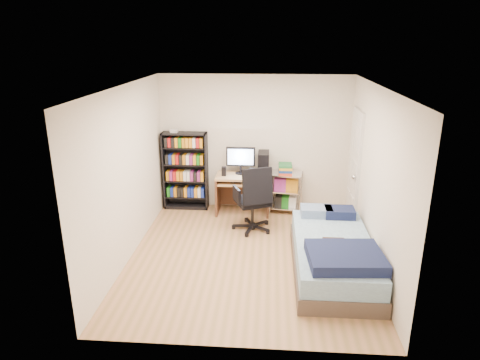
# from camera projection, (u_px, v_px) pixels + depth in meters

# --- Properties ---
(room) EXTENTS (3.58, 4.08, 2.58)m
(room) POSITION_uv_depth(u_px,v_px,m) (249.00, 177.00, 6.02)
(room) COLOR tan
(room) RESTS_ON ground
(media_shelf) EXTENTS (0.82, 0.27, 1.53)m
(media_shelf) POSITION_uv_depth(u_px,v_px,m) (186.00, 170.00, 8.00)
(media_shelf) COLOR black
(media_shelf) RESTS_ON room
(computer_desk) EXTENTS (0.97, 0.56, 1.23)m
(computer_desk) POSITION_uv_depth(u_px,v_px,m) (248.00, 178.00, 7.83)
(computer_desk) COLOR tan
(computer_desk) RESTS_ON room
(office_chair) EXTENTS (0.89, 0.89, 1.15)m
(office_chair) POSITION_uv_depth(u_px,v_px,m) (253.00, 210.00, 7.16)
(office_chair) COLOR black
(office_chair) RESTS_ON room
(wire_cart) EXTENTS (0.62, 0.48, 0.93)m
(wire_cart) POSITION_uv_depth(u_px,v_px,m) (286.00, 181.00, 7.85)
(wire_cart) COLOR silver
(wire_cart) RESTS_ON room
(bed) EXTENTS (1.07, 2.15, 0.61)m
(bed) POSITION_uv_depth(u_px,v_px,m) (333.00, 254.00, 5.90)
(bed) COLOR brown
(bed) RESTS_ON room
(door) EXTENTS (0.12, 0.80, 2.00)m
(door) POSITION_uv_depth(u_px,v_px,m) (354.00, 168.00, 7.25)
(door) COLOR silver
(door) RESTS_ON room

